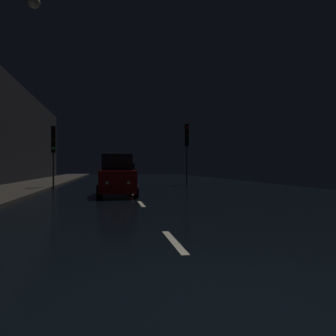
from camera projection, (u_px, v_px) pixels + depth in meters
name	position (u px, v px, depth m)	size (l,w,h in m)	color
ground	(125.00, 186.00, 28.13)	(27.60, 84.00, 0.02)	black
sidewalk_left	(30.00, 185.00, 26.80)	(4.40, 84.00, 0.15)	#38332B
lane_centerline	(128.00, 189.00, 23.36)	(0.16, 35.83, 0.01)	beige
traffic_light_far_left	(53.00, 144.00, 23.90)	(0.36, 0.48, 4.51)	#38383A
traffic_light_far_right	(187.00, 140.00, 28.82)	(0.33, 0.47, 5.29)	#38383A
streetlamp_overhead	(7.00, 69.00, 12.27)	(1.70, 0.44, 7.96)	#2D2D30
car_approaching_headlights	(117.00, 177.00, 18.19)	(2.07, 4.48, 2.26)	maroon
car_distant_taillights	(128.00, 172.00, 42.27)	(1.85, 4.00, 2.01)	#0F3819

